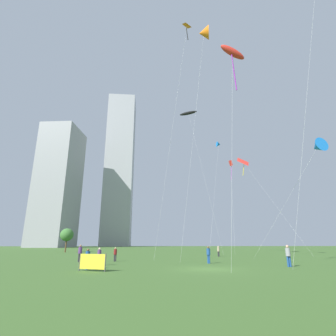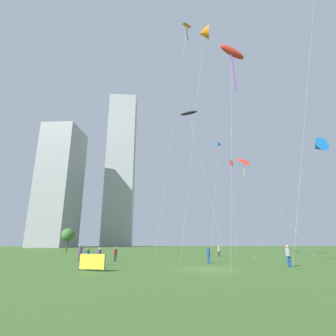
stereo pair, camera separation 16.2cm
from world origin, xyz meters
name	(u,v)px [view 2 (the right image)]	position (x,y,z in m)	size (l,w,h in m)	color
ground	(208,269)	(0.00, 0.00, 0.00)	(280.00, 280.00, 0.00)	#3D6028
person_standing_0	(219,250)	(5.58, 19.19, 0.90)	(0.35, 0.35, 1.56)	#2D2D33
person_standing_1	(80,252)	(-12.67, 8.77, 1.06)	(0.41, 0.41, 1.84)	#2D2D33
person_standing_2	(87,257)	(-9.79, 0.24, 0.92)	(0.36, 0.36, 1.60)	#1E478C
person_standing_3	(99,255)	(-9.59, 3.93, 0.93)	(0.36, 0.36, 1.61)	tan
person_standing_4	(115,253)	(-8.82, 9.30, 0.89)	(0.34, 0.34, 1.54)	#2D2D33
person_standing_5	(288,254)	(7.57, 1.52, 1.07)	(0.41, 0.41, 1.86)	#1E478C
person_standing_6	(208,253)	(1.24, 5.75, 0.98)	(0.38, 0.38, 1.70)	#1E478C
kite_flying_0	(186,31)	(-0.25, 7.40, 30.77)	(4.88, 3.56, 32.15)	silver
kite_flying_1	(219,144)	(10.32, 33.22, 23.95)	(5.84, 10.49, 24.63)	silver
kite_flying_2	(232,53)	(2.91, -1.53, 19.79)	(3.24, 1.87, 20.75)	silver
kite_flying_3	(231,164)	(12.34, 31.52, 18.64)	(2.31, 5.17, 19.62)	silver
kite_flying_4	(204,33)	(2.25, 7.53, 30.73)	(4.73, 2.21, 31.73)	silver
kite_flying_5	(244,162)	(13.04, 25.69, 17.35)	(8.09, 9.21, 18.46)	silver
kite_flying_7	(189,113)	(2.99, 30.09, 30.06)	(6.95, 5.42, 30.91)	silver
kite_flying_8	(318,146)	(15.16, 6.00, 13.18)	(7.71, 7.49, 14.19)	silver
park_tree_0	(68,235)	(-23.66, 38.39, 3.72)	(2.85, 2.85, 5.13)	brown
distant_highrise_0	(60,185)	(-49.54, 100.21, 28.20)	(15.35, 19.75, 56.40)	#939399
distant_highrise_1	(121,168)	(-25.47, 130.78, 45.45)	(16.07, 18.72, 90.90)	#A8A8AD
event_banner	(92,262)	(-9.07, -1.21, 0.68)	(2.16, 0.92, 1.29)	#4C4C4C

